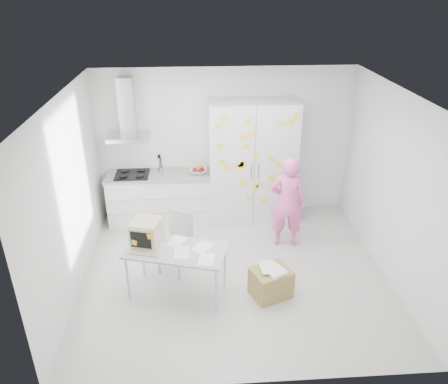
{
  "coord_description": "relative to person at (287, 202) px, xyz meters",
  "views": [
    {
      "loc": [
        -0.53,
        -5.36,
        4.02
      ],
      "look_at": [
        -0.12,
        0.63,
        1.06
      ],
      "focal_mm": 35.0,
      "sensor_mm": 36.0,
      "label": 1
    }
  ],
  "objects": [
    {
      "name": "chair",
      "position": [
        -1.76,
        -0.57,
        -0.24
      ],
      "size": [
        0.59,
        0.59,
        0.95
      ],
      "rotation": [
        0.0,
        0.0,
        -0.53
      ],
      "color": "#AAABA8",
      "rests_on": "ground"
    },
    {
      "name": "cardboard_box",
      "position": [
        -0.45,
        -1.3,
        -0.56
      ],
      "size": [
        0.63,
        0.58,
        0.45
      ],
      "rotation": [
        0.0,
        0.0,
        0.38
      ],
      "color": "#A28946",
      "rests_on": "ground"
    },
    {
      "name": "person",
      "position": [
        0.0,
        0.0,
        0.0
      ],
      "size": [
        0.6,
        0.43,
        1.55
      ],
      "primitive_type": "imported",
      "rotation": [
        0.0,
        0.0,
        3.03
      ],
      "color": "pink",
      "rests_on": "ground"
    },
    {
      "name": "range_hood",
      "position": [
        -2.56,
        1.07,
        1.18
      ],
      "size": [
        0.7,
        0.48,
        1.01
      ],
      "color": "silver",
      "rests_on": "walls"
    },
    {
      "name": "desk",
      "position": [
        -2.0,
        -1.05,
        0.04
      ],
      "size": [
        1.48,
        1.01,
        1.07
      ],
      "rotation": [
        0.0,
        0.0,
        -0.28
      ],
      "color": "#ABB3B6",
      "rests_on": "ground"
    },
    {
      "name": "ceiling",
      "position": [
        -0.91,
        -0.77,
        1.92
      ],
      "size": [
        4.5,
        4.0,
        0.02
      ],
      "primitive_type": "cube",
      "color": "white",
      "rests_on": "walls"
    },
    {
      "name": "floor",
      "position": [
        -0.91,
        -0.77,
        -0.79
      ],
      "size": [
        4.5,
        4.0,
        0.02
      ],
      "primitive_type": "cube",
      "color": "silver",
      "rests_on": "ground"
    },
    {
      "name": "tall_cabinet",
      "position": [
        -0.46,
        0.91,
        0.32
      ],
      "size": [
        1.5,
        0.68,
        2.2
      ],
      "color": "silver",
      "rests_on": "ground"
    },
    {
      "name": "walls",
      "position": [
        -0.91,
        -0.05,
        0.57
      ],
      "size": [
        4.52,
        4.01,
        2.7
      ],
      "color": "white",
      "rests_on": "ground"
    },
    {
      "name": "counter_run",
      "position": [
        -2.11,
        0.93,
        -0.3
      ],
      "size": [
        1.84,
        0.63,
        1.28
      ],
      "color": "white",
      "rests_on": "ground"
    }
  ]
}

